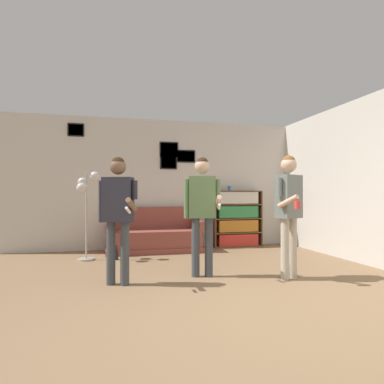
% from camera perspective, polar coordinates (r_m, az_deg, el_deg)
% --- Properties ---
extents(ground_plane, '(20.00, 20.00, 0.00)m').
position_cam_1_polar(ground_plane, '(3.46, 13.14, -19.32)').
color(ground_plane, '#846647').
extents(wall_back, '(7.39, 0.08, 2.70)m').
position_cam_1_polar(wall_back, '(7.33, -2.15, 1.40)').
color(wall_back, beige).
rests_on(wall_back, ground_plane).
extents(wall_right, '(0.06, 6.63, 2.70)m').
position_cam_1_polar(wall_right, '(6.44, 24.75, 1.64)').
color(wall_right, beige).
rests_on(wall_right, ground_plane).
extents(couch, '(1.85, 0.80, 0.86)m').
position_cam_1_polar(couch, '(6.87, -6.41, -7.41)').
color(couch, brown).
rests_on(couch, ground_plane).
extents(bookshelf, '(1.07, 0.30, 1.21)m').
position_cam_1_polar(bookshelf, '(7.48, 7.49, -4.42)').
color(bookshelf, brown).
rests_on(bookshelf, ground_plane).
extents(floor_lamp, '(0.38, 0.41, 1.52)m').
position_cam_1_polar(floor_lamp, '(6.12, -17.20, -0.44)').
color(floor_lamp, '#ADA89E').
rests_on(floor_lamp, ground_plane).
extents(person_player_foreground_left, '(0.47, 0.55, 1.59)m').
position_cam_1_polar(person_player_foreground_left, '(4.35, -12.26, -2.43)').
color(person_player_foreground_left, '#3D4247').
rests_on(person_player_foreground_left, ground_plane).
extents(person_player_foreground_center, '(0.49, 0.53, 1.63)m').
position_cam_1_polar(person_player_foreground_center, '(4.68, 1.70, -1.93)').
color(person_player_foreground_center, '#3D4247').
rests_on(person_player_foreground_center, ground_plane).
extents(person_watcher_holding_cup, '(0.45, 0.54, 1.64)m').
position_cam_1_polar(person_watcher_holding_cup, '(4.73, 15.86, -1.79)').
color(person_watcher_holding_cup, '#B7AD99').
rests_on(person_watcher_holding_cup, ground_plane).
extents(bottle_on_floor, '(0.07, 0.07, 0.25)m').
position_cam_1_polar(bottle_on_floor, '(6.12, -12.49, -10.05)').
color(bottle_on_floor, black).
rests_on(bottle_on_floor, ground_plane).
extents(drinking_cup, '(0.07, 0.07, 0.10)m').
position_cam_1_polar(drinking_cup, '(7.41, 6.26, 0.62)').
color(drinking_cup, blue).
rests_on(drinking_cup, bookshelf).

